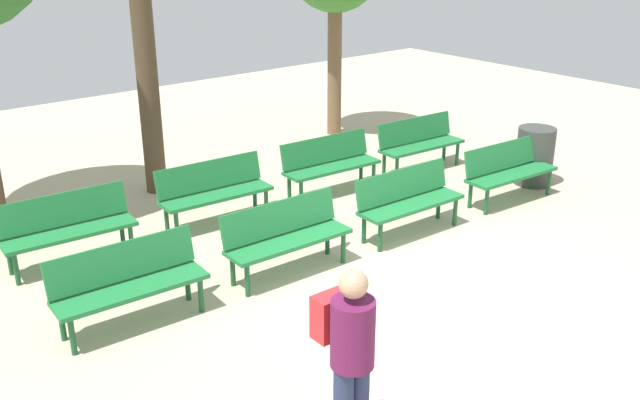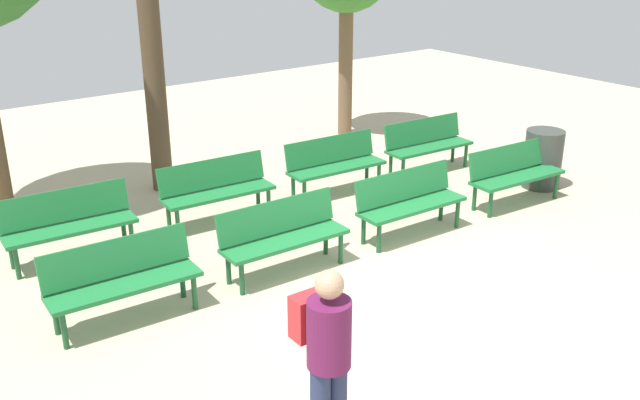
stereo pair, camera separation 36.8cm
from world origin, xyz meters
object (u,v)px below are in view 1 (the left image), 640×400
at_px(bench_r0_c0, 128,280).
at_px(tree_2, 148,89).
at_px(bench_r0_c3, 508,168).
at_px(bench_r1_c2, 330,162).
at_px(bench_r0_c1, 286,234).
at_px(visitor_with_backpack, 349,353).
at_px(trash_bin, 535,156).
at_px(bench_r1_c3, 419,141).
at_px(bench_r0_c2, 408,198).
at_px(bench_r1_c0, 67,225).
at_px(bench_r1_c1, 214,189).

xyz_separation_m(bench_r0_c0, tree_2, (2.06, 3.44, 1.12)).
relative_size(bench_r0_c3, bench_r1_c2, 1.00).
relative_size(bench_r0_c1, visitor_with_backpack, 0.98).
bearing_deg(trash_bin, bench_r0_c0, 178.89).
distance_m(bench_r0_c0, visitor_with_backpack, 3.01).
xyz_separation_m(bench_r0_c1, bench_r0_c3, (4.03, -0.22, 0.00)).
bearing_deg(bench_r1_c3, bench_r0_c3, -87.02).
bearing_deg(visitor_with_backpack, bench_r1_c3, -139.95).
distance_m(bench_r0_c2, visitor_with_backpack, 4.46).
distance_m(bench_r0_c0, bench_r1_c0, 1.81).
height_order(bench_r0_c0, bench_r0_c1, same).
bearing_deg(bench_r1_c1, bench_r1_c2, 0.51).
bearing_deg(bench_r0_c1, bench_r1_c1, 87.55).
height_order(bench_r1_c3, tree_2, tree_2).
xyz_separation_m(bench_r0_c1, bench_r1_c2, (2.16, 1.75, 0.00)).
relative_size(bench_r0_c3, bench_r1_c3, 1.00).
bearing_deg(bench_r0_c2, bench_r1_c3, 42.12).
relative_size(bench_r1_c2, trash_bin, 1.75).
relative_size(bench_r0_c2, bench_r0_c3, 0.99).
bearing_deg(bench_r0_c3, bench_r0_c2, -178.97).
relative_size(bench_r1_c0, bench_r1_c3, 1.00).
bearing_deg(bench_r1_c0, trash_bin, -11.69).
height_order(bench_r0_c1, visitor_with_backpack, visitor_with_backpack).
xyz_separation_m(bench_r0_c2, tree_2, (-1.89, 3.64, 1.12)).
bearing_deg(bench_r0_c3, trash_bin, 15.03).
distance_m(bench_r0_c0, bench_r0_c2, 3.96).
bearing_deg(visitor_with_backpack, bench_r1_c1, -108.16).
height_order(bench_r0_c3, bench_r1_c0, same).
xyz_separation_m(bench_r1_c3, tree_2, (-3.96, 1.90, 1.12)).
xyz_separation_m(bench_r0_c1, tree_2, (0.09, 3.53, 1.12)).
xyz_separation_m(bench_r0_c1, bench_r1_c0, (-1.93, 1.91, 0.00)).
distance_m(bench_r0_c0, trash_bin, 6.94).
height_order(bench_r0_c3, bench_r1_c3, same).
bearing_deg(visitor_with_backpack, trash_bin, -155.33).
bearing_deg(bench_r1_c0, bench_r1_c1, 2.66).
relative_size(bench_r0_c0, bench_r0_c1, 1.01).
relative_size(bench_r0_c3, bench_r1_c1, 1.00).
distance_m(bench_r1_c0, bench_r1_c3, 5.99).
height_order(bench_r0_c3, bench_r1_c1, same).
distance_m(bench_r0_c1, bench_r0_c3, 4.04).
relative_size(bench_r1_c2, visitor_with_backpack, 0.99).
bearing_deg(trash_bin, bench_r0_c3, -169.06).
bearing_deg(bench_r1_c0, bench_r0_c2, -23.22).
distance_m(bench_r0_c2, bench_r0_c3, 2.06).
height_order(bench_r1_c1, visitor_with_backpack, visitor_with_backpack).
distance_m(bench_r1_c0, visitor_with_backpack, 4.79).
bearing_deg(bench_r0_c1, bench_r1_c2, 40.85).
xyz_separation_m(bench_r1_c0, bench_r1_c3, (5.98, -0.27, 0.00)).
xyz_separation_m(bench_r0_c0, bench_r1_c1, (2.11, 1.76, 0.00)).
bearing_deg(bench_r0_c3, tree_2, 140.53).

